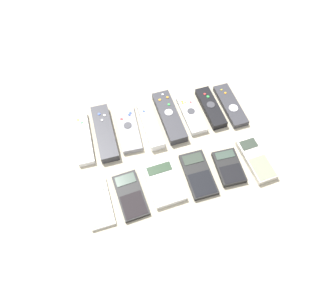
% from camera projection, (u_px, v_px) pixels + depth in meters
% --- Properties ---
extents(ground_plane, '(3.00, 3.00, 0.00)m').
position_uv_depth(ground_plane, '(171.00, 154.00, 0.98)').
color(ground_plane, '#B2A88E').
extents(remote_0, '(0.05, 0.19, 0.02)m').
position_uv_depth(remote_0, '(83.00, 138.00, 1.00)').
color(remote_0, white).
rests_on(remote_0, ground_plane).
extents(remote_1, '(0.06, 0.20, 0.03)m').
position_uv_depth(remote_1, '(105.00, 133.00, 1.01)').
color(remote_1, '#333338').
rests_on(remote_1, ground_plane).
extents(remote_2, '(0.07, 0.18, 0.02)m').
position_uv_depth(remote_2, '(128.00, 128.00, 1.02)').
color(remote_2, gray).
rests_on(remote_2, ground_plane).
extents(remote_3, '(0.05, 0.19, 0.03)m').
position_uv_depth(remote_3, '(150.00, 123.00, 1.03)').
color(remote_3, white).
rests_on(remote_3, ground_plane).
extents(remote_4, '(0.06, 0.20, 0.03)m').
position_uv_depth(remote_4, '(169.00, 117.00, 1.04)').
color(remote_4, '#333338').
rests_on(remote_4, ground_plane).
extents(remote_5, '(0.06, 0.15, 0.02)m').
position_uv_depth(remote_5, '(191.00, 114.00, 1.05)').
color(remote_5, white).
rests_on(remote_5, ground_plane).
extents(remote_6, '(0.05, 0.16, 0.02)m').
position_uv_depth(remote_6, '(211.00, 108.00, 1.06)').
color(remote_6, black).
rests_on(remote_6, ground_plane).
extents(remote_7, '(0.06, 0.17, 0.02)m').
position_uv_depth(remote_7, '(230.00, 105.00, 1.07)').
color(remote_7, '#333338').
rests_on(remote_7, ground_plane).
extents(calculator_0, '(0.07, 0.14, 0.01)m').
position_uv_depth(calculator_0, '(99.00, 203.00, 0.89)').
color(calculator_0, silver).
rests_on(calculator_0, ground_plane).
extents(calculator_1, '(0.08, 0.15, 0.01)m').
position_uv_depth(calculator_1, '(130.00, 195.00, 0.90)').
color(calculator_1, black).
rests_on(calculator_1, ground_plane).
extents(calculator_2, '(0.09, 0.13, 0.02)m').
position_uv_depth(calculator_2, '(164.00, 183.00, 0.92)').
color(calculator_2, silver).
rests_on(calculator_2, ground_plane).
extents(calculator_3, '(0.07, 0.15, 0.01)m').
position_uv_depth(calculator_3, '(198.00, 174.00, 0.94)').
color(calculator_3, black).
rests_on(calculator_3, ground_plane).
extents(calculator_4, '(0.07, 0.11, 0.02)m').
position_uv_depth(calculator_4, '(229.00, 167.00, 0.95)').
color(calculator_4, black).
rests_on(calculator_4, ground_plane).
extents(calculator_5, '(0.07, 0.15, 0.02)m').
position_uv_depth(calculator_5, '(256.00, 159.00, 0.96)').
color(calculator_5, beige).
rests_on(calculator_5, ground_plane).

